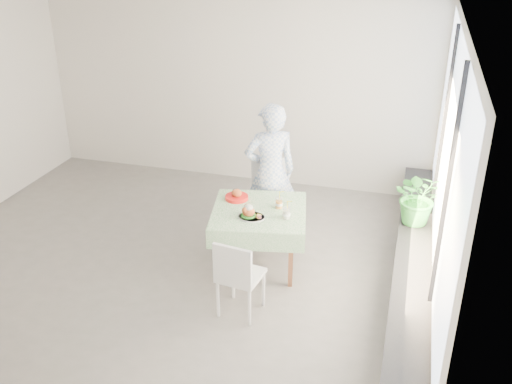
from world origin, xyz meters
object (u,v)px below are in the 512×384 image
(chair_far, at_px, (273,212))
(diner, at_px, (270,173))
(potted_plant, at_px, (419,197))
(cafe_table, at_px, (259,232))
(main_dish, at_px, (250,213))
(chair_near, at_px, (240,290))
(juice_cup_orange, at_px, (279,203))

(chair_far, height_order, diner, diner)
(chair_far, relative_size, potted_plant, 1.47)
(cafe_table, distance_m, main_dish, 0.39)
(chair_far, bearing_deg, cafe_table, -86.93)
(diner, relative_size, main_dish, 5.88)
(cafe_table, distance_m, chair_far, 0.83)
(chair_near, xyz_separation_m, main_dish, (-0.10, 0.70, 0.52))
(potted_plant, bearing_deg, juice_cup_orange, -160.43)
(cafe_table, height_order, main_dish, main_dish)
(chair_far, bearing_deg, juice_cup_orange, -70.63)
(cafe_table, bearing_deg, chair_far, 93.07)
(diner, bearing_deg, chair_far, -134.71)
(cafe_table, height_order, chair_far, chair_far)
(main_dish, bearing_deg, diner, 91.03)
(chair_near, xyz_separation_m, diner, (-0.12, 1.64, 0.62))
(potted_plant, bearing_deg, chair_far, 174.82)
(main_dish, bearing_deg, juice_cup_orange, 51.34)
(chair_far, height_order, chair_near, chair_far)
(chair_far, xyz_separation_m, main_dish, (-0.00, -1.02, 0.49))
(cafe_table, relative_size, main_dish, 4.04)
(cafe_table, bearing_deg, chair_near, -86.62)
(diner, bearing_deg, potted_plant, 148.32)
(chair_near, height_order, diner, diner)
(chair_far, relative_size, diner, 0.55)
(chair_near, bearing_deg, cafe_table, 93.38)
(cafe_table, distance_m, chair_near, 0.92)
(main_dish, xyz_separation_m, potted_plant, (1.78, 0.86, 0.04))
(cafe_table, relative_size, potted_plant, 1.85)
(cafe_table, xyz_separation_m, chair_far, (-0.04, 0.81, -0.16))
(main_dish, bearing_deg, chair_near, -81.82)
(diner, bearing_deg, chair_near, 65.26)
(chair_near, distance_m, main_dish, 0.88)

